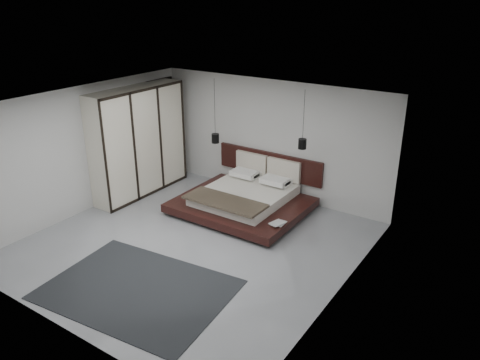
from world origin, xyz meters
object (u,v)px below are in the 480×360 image
Objects in this scene: pendant_left at (215,138)px; rug at (138,289)px; bed at (245,198)px; wardrobe at (139,142)px; pendant_right at (302,144)px; lattice_screen at (162,129)px.

rug is at bearing -71.64° from pendant_left.
bed is 1.05× the size of wardrobe.
pendant_left is 0.50× the size of rug.
pendant_right is at bearing 0.00° from pendant_left.
rug is at bearing -86.83° from bed.
rug is (1.34, -4.05, -1.38)m from pendant_left.
rug is (0.20, -3.61, -0.28)m from bed.
lattice_screen is 5.36m from rug.
bed is at bearing -158.99° from pendant_right.
lattice_screen is 0.98× the size of wardrobe.
wardrobe is (-1.55, -1.00, -0.09)m from pendant_left.
lattice_screen is at bearing 178.54° from pendant_right.
bed is 0.92× the size of rug.
pendant_right is at bearing -1.46° from lattice_screen.
wardrobe is at bearing -147.13° from pendant_left.
lattice_screen is 3.16m from bed.
lattice_screen is 0.93× the size of bed.
pendant_left is at bearing 158.99° from bed.
pendant_left reaches higher than lattice_screen.
wardrobe is at bearing -165.38° from pendant_right.
wardrobe is at bearing -77.15° from lattice_screen.
bed is 2.93m from wardrobe.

